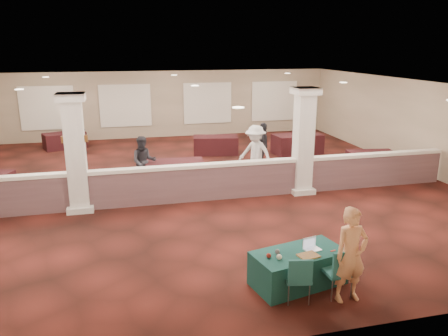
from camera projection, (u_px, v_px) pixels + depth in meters
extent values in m
plane|color=#4A1812|center=(197.00, 185.00, 14.22)|extent=(16.00, 16.00, 0.00)
cube|color=#86775C|center=(167.00, 104.00, 21.27)|extent=(16.00, 0.04, 3.20)
cube|color=#86775C|center=(292.00, 245.00, 6.30)|extent=(16.00, 0.04, 3.20)
cube|color=#86775C|center=(416.00, 126.00, 15.59)|extent=(0.04, 16.00, 3.20)
cube|color=silver|center=(195.00, 85.00, 13.35)|extent=(16.00, 16.00, 0.02)
cube|color=brown|center=(205.00, 184.00, 12.68)|extent=(15.60, 0.20, 1.00)
cube|color=silver|center=(205.00, 165.00, 12.53)|extent=(15.60, 0.28, 0.10)
cube|color=beige|center=(76.00, 154.00, 11.59)|extent=(0.50, 0.50, 3.20)
cube|color=beige|center=(81.00, 207.00, 12.01)|extent=(0.70, 0.70, 0.16)
cube|color=beige|center=(70.00, 97.00, 11.19)|extent=(0.72, 0.72, 0.20)
cube|color=beige|center=(303.00, 141.00, 13.06)|extent=(0.50, 0.50, 3.20)
cube|color=beige|center=(301.00, 190.00, 13.47)|extent=(0.70, 0.70, 0.16)
cube|color=beige|center=(306.00, 91.00, 12.65)|extent=(0.72, 0.72, 0.20)
cylinder|color=brown|center=(63.00, 139.00, 11.42)|extent=(0.12, 0.12, 0.18)
cylinder|color=white|center=(63.00, 139.00, 11.42)|extent=(0.09, 0.09, 0.10)
cylinder|color=brown|center=(86.00, 138.00, 11.55)|extent=(0.12, 0.12, 0.18)
cylinder|color=white|center=(86.00, 138.00, 11.55)|extent=(0.09, 0.09, 0.10)
cube|color=#0F3A39|center=(298.00, 268.00, 8.23)|extent=(1.88, 1.22, 0.66)
cube|color=#1D5556|center=(337.00, 271.00, 7.84)|extent=(0.50, 0.50, 0.06)
cube|color=#1D5556|center=(344.00, 264.00, 7.58)|extent=(0.46, 0.07, 0.45)
cylinder|color=slate|center=(332.00, 291.00, 7.68)|extent=(0.03, 0.03, 0.43)
cylinder|color=slate|center=(351.00, 287.00, 7.78)|extent=(0.03, 0.03, 0.43)
cylinder|color=slate|center=(321.00, 280.00, 8.04)|extent=(0.03, 0.03, 0.43)
cylinder|color=slate|center=(340.00, 276.00, 8.15)|extent=(0.03, 0.03, 0.43)
cube|color=#1D5556|center=(297.00, 278.00, 7.68)|extent=(0.52, 0.52, 0.06)
cube|color=#1D5556|center=(300.00, 271.00, 7.42)|extent=(0.42, 0.13, 0.42)
cylinder|color=slate|center=(288.00, 295.00, 7.56)|extent=(0.03, 0.03, 0.40)
cylinder|color=slate|center=(309.00, 295.00, 7.58)|extent=(0.03, 0.03, 0.40)
cylinder|color=slate|center=(285.00, 284.00, 7.91)|extent=(0.03, 0.03, 0.40)
cylinder|color=slate|center=(305.00, 284.00, 7.93)|extent=(0.03, 0.03, 0.40)
imported|color=#DF8C61|center=(351.00, 255.00, 7.58)|extent=(0.65, 0.46, 1.73)
cube|color=black|center=(175.00, 172.00, 14.25)|extent=(1.93, 1.05, 0.76)
cube|color=black|center=(371.00, 160.00, 15.88)|extent=(1.76, 1.06, 0.67)
cube|color=black|center=(65.00, 140.00, 19.14)|extent=(1.91, 1.41, 0.70)
cube|color=black|center=(216.00, 145.00, 18.16)|extent=(1.95, 1.21, 0.74)
cube|color=black|center=(297.00, 144.00, 18.20)|extent=(2.09, 1.20, 0.81)
imported|color=black|center=(144.00, 162.00, 13.81)|extent=(0.79, 0.44, 1.64)
imported|color=silver|center=(255.00, 153.00, 14.42)|extent=(1.20, 1.26, 1.87)
imported|color=black|center=(263.00, 145.00, 16.02)|extent=(0.82, 1.08, 1.67)
imported|color=black|center=(79.00, 135.00, 18.00)|extent=(0.90, 0.81, 1.61)
cube|color=silver|center=(312.00, 249.00, 8.21)|extent=(0.34, 0.27, 0.02)
cube|color=silver|center=(309.00, 242.00, 8.27)|extent=(0.30, 0.08, 0.20)
cube|color=silver|center=(309.00, 243.00, 8.27)|extent=(0.27, 0.06, 0.17)
cube|color=#BE711E|center=(308.00, 256.00, 7.96)|extent=(0.41, 0.35, 0.03)
sphere|color=beige|center=(279.00, 257.00, 7.83)|extent=(0.10, 0.10, 0.10)
sphere|color=maroon|center=(269.00, 256.00, 7.89)|extent=(0.09, 0.09, 0.09)
sphere|color=#4B4C50|center=(277.00, 252.00, 8.05)|extent=(0.09, 0.09, 0.09)
cube|color=red|center=(333.00, 251.00, 8.17)|extent=(0.11, 0.05, 0.01)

